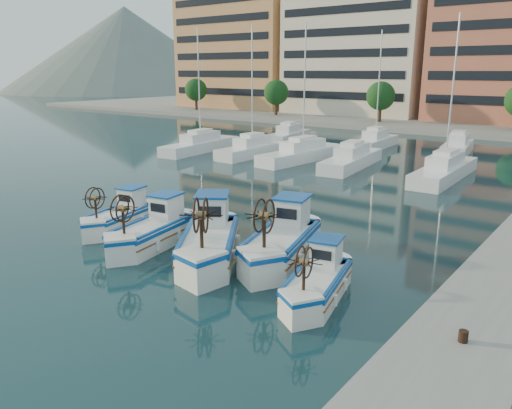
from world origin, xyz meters
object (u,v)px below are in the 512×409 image
Objects in this scene: fishing_boat_d at (283,240)px; fishing_boat_a at (121,215)px; fishing_boat_c at (210,239)px; fishing_boat_b at (153,229)px; fishing_boat_e at (318,279)px.

fishing_boat_a is at bearing 173.67° from fishing_boat_d.
fishing_boat_d is (2.48, 1.81, -0.02)m from fishing_boat_c.
fishing_boat_e is (8.71, -0.11, -0.10)m from fishing_boat_b.
fishing_boat_e is at bearing -51.57° from fishing_boat_d.
fishing_boat_a is 1.02× the size of fishing_boat_e.
fishing_boat_d is at bearing 9.63° from fishing_boat_b.
fishing_boat_b is 8.71m from fishing_boat_e.
fishing_boat_d is 3.77m from fishing_boat_e.
fishing_boat_b is at bearing 165.39° from fishing_boat_e.
fishing_boat_a reaches higher than fishing_boat_e.
fishing_boat_a is 3.30m from fishing_boat_b.
fishing_boat_e is (5.52, -0.41, -0.22)m from fishing_boat_c.
fishing_boat_b is at bearing -24.65° from fishing_boat_a.
fishing_boat_c reaches higher than fishing_boat_a.
fishing_boat_a is at bearing 141.01° from fishing_boat_c.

